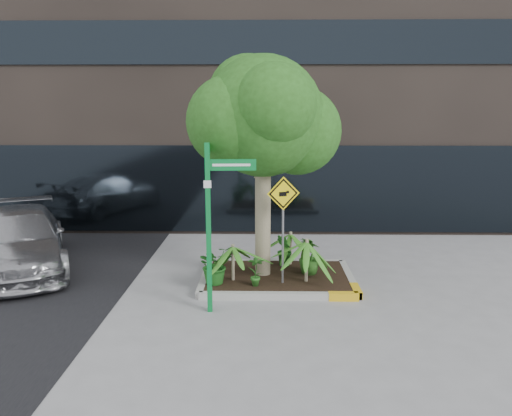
{
  "coord_description": "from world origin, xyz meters",
  "views": [
    {
      "loc": [
        -0.09,
        -10.26,
        3.78
      ],
      "look_at": [
        -0.27,
        0.2,
        1.68
      ],
      "focal_mm": 35.0,
      "sensor_mm": 36.0,
      "label": 1
    }
  ],
  "objects_px": {
    "cattle_sign": "(283,212)",
    "parked_car": "(20,240)",
    "street_sign_post": "(212,209)",
    "tree": "(263,116)"
  },
  "relations": [
    {
      "from": "tree",
      "to": "street_sign_post",
      "type": "xyz_separation_m",
      "value": [
        -0.93,
        -1.72,
        -1.64
      ]
    },
    {
      "from": "street_sign_post",
      "to": "cattle_sign",
      "type": "relative_size",
      "value": 1.4
    },
    {
      "from": "cattle_sign",
      "to": "street_sign_post",
      "type": "bearing_deg",
      "value": -156.5
    },
    {
      "from": "cattle_sign",
      "to": "tree",
      "type": "bearing_deg",
      "value": 108.71
    },
    {
      "from": "tree",
      "to": "street_sign_post",
      "type": "bearing_deg",
      "value": -118.32
    },
    {
      "from": "cattle_sign",
      "to": "parked_car",
      "type": "bearing_deg",
      "value": 151.77
    },
    {
      "from": "tree",
      "to": "street_sign_post",
      "type": "height_order",
      "value": "tree"
    },
    {
      "from": "tree",
      "to": "parked_car",
      "type": "xyz_separation_m",
      "value": [
        -5.77,
        0.72,
        -2.91
      ]
    },
    {
      "from": "street_sign_post",
      "to": "cattle_sign",
      "type": "height_order",
      "value": "street_sign_post"
    },
    {
      "from": "tree",
      "to": "parked_car",
      "type": "height_order",
      "value": "tree"
    }
  ]
}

